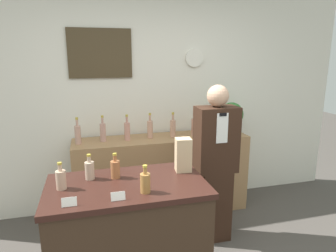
# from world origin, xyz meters

# --- Properties ---
(back_wall) EXTENTS (5.20, 0.09, 2.70)m
(back_wall) POSITION_xyz_m (-0.00, 2.00, 1.36)
(back_wall) COLOR silver
(back_wall) RESTS_ON ground_plane
(back_shelf) EXTENTS (2.02, 0.47, 0.93)m
(back_shelf) POSITION_xyz_m (0.14, 1.70, 0.46)
(back_shelf) COLOR #9E754C
(back_shelf) RESTS_ON ground_plane
(display_counter) EXTENTS (1.13, 0.66, 0.96)m
(display_counter) POSITION_xyz_m (-0.42, 0.45, 0.48)
(display_counter) COLOR #382619
(display_counter) RESTS_ON ground_plane
(shopkeeper) EXTENTS (0.40, 0.25, 1.59)m
(shopkeeper) POSITION_xyz_m (0.52, 1.03, 0.79)
(shopkeeper) COLOR #331E14
(shopkeeper) RESTS_ON ground_plane
(potted_plant) EXTENTS (0.29, 0.29, 0.37)m
(potted_plant) POSITION_xyz_m (1.02, 1.72, 1.14)
(potted_plant) COLOR #4C3D2D
(potted_plant) RESTS_ON back_shelf
(paper_bag) EXTENTS (0.13, 0.12, 0.27)m
(paper_bag) POSITION_xyz_m (0.04, 0.58, 1.10)
(paper_bag) COLOR tan
(paper_bag) RESTS_ON display_counter
(price_card_left) EXTENTS (0.09, 0.02, 0.06)m
(price_card_left) POSITION_xyz_m (-0.81, 0.21, 0.99)
(price_card_left) COLOR white
(price_card_left) RESTS_ON display_counter
(price_card_right) EXTENTS (0.09, 0.02, 0.06)m
(price_card_right) POSITION_xyz_m (-0.51, 0.21, 0.99)
(price_card_right) COLOR white
(price_card_right) RESTS_ON display_counter
(counter_bottle_0) EXTENTS (0.07, 0.07, 0.19)m
(counter_bottle_0) POSITION_xyz_m (-0.87, 0.48, 1.03)
(counter_bottle_0) COLOR tan
(counter_bottle_0) RESTS_ON display_counter
(counter_bottle_1) EXTENTS (0.07, 0.07, 0.19)m
(counter_bottle_1) POSITION_xyz_m (-0.68, 0.60, 1.03)
(counter_bottle_1) COLOR tan
(counter_bottle_1) RESTS_ON display_counter
(counter_bottle_2) EXTENTS (0.07, 0.07, 0.19)m
(counter_bottle_2) POSITION_xyz_m (-0.49, 0.58, 1.03)
(counter_bottle_2) COLOR #A4633A
(counter_bottle_2) RESTS_ON display_counter
(counter_bottle_3) EXTENTS (0.07, 0.07, 0.19)m
(counter_bottle_3) POSITION_xyz_m (-0.32, 0.28, 1.03)
(counter_bottle_3) COLOR #A17038
(counter_bottle_3) RESTS_ON display_counter
(shelf_bottle_0) EXTENTS (0.06, 0.06, 0.29)m
(shelf_bottle_0) POSITION_xyz_m (-0.79, 1.68, 1.04)
(shelf_bottle_0) COLOR tan
(shelf_bottle_0) RESTS_ON back_shelf
(shelf_bottle_1) EXTENTS (0.06, 0.06, 0.29)m
(shelf_bottle_1) POSITION_xyz_m (-0.52, 1.72, 1.04)
(shelf_bottle_1) COLOR tan
(shelf_bottle_1) RESTS_ON back_shelf
(shelf_bottle_2) EXTENTS (0.06, 0.06, 0.29)m
(shelf_bottle_2) POSITION_xyz_m (-0.26, 1.70, 1.04)
(shelf_bottle_2) COLOR tan
(shelf_bottle_2) RESTS_ON back_shelf
(shelf_bottle_3) EXTENTS (0.06, 0.06, 0.29)m
(shelf_bottle_3) POSITION_xyz_m (0.01, 1.72, 1.04)
(shelf_bottle_3) COLOR tan
(shelf_bottle_3) RESTS_ON back_shelf
(shelf_bottle_4) EXTENTS (0.06, 0.06, 0.29)m
(shelf_bottle_4) POSITION_xyz_m (0.27, 1.70, 1.04)
(shelf_bottle_4) COLOR tan
(shelf_bottle_4) RESTS_ON back_shelf
(shelf_bottle_5) EXTENTS (0.06, 0.06, 0.29)m
(shelf_bottle_5) POSITION_xyz_m (0.54, 1.71, 1.04)
(shelf_bottle_5) COLOR tan
(shelf_bottle_5) RESTS_ON back_shelf
(shelf_bottle_6) EXTENTS (0.06, 0.06, 0.29)m
(shelf_bottle_6) POSITION_xyz_m (0.80, 1.72, 1.04)
(shelf_bottle_6) COLOR tan
(shelf_bottle_6) RESTS_ON back_shelf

